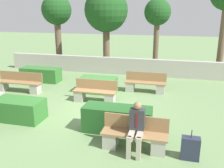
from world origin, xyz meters
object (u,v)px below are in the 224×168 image
bench_back (19,84)px  bench_front (134,138)px  person_seated_man (136,126)px  tree_center_left (106,11)px  suitcase (190,148)px  bench_left_side (95,94)px  tree_leftmost (57,12)px  tree_center_right (157,15)px  bench_right_side (145,85)px

bench_back → bench_front: bearing=-40.8°
person_seated_man → tree_center_left: 10.23m
suitcase → bench_left_side: bearing=137.1°
bench_left_side → tree_leftmost: bearing=130.9°
bench_left_side → suitcase: bench_left_side is taller
bench_left_side → tree_center_right: (1.83, 5.97, 2.96)m
bench_right_side → tree_leftmost: 8.39m
bench_left_side → bench_right_side: bearing=49.3°
bench_left_side → bench_front: bearing=-51.2°
tree_leftmost → bench_front: bearing=-54.6°
person_seated_man → suitcase: (1.33, 0.02, -0.45)m
bench_left_side → tree_center_right: 6.91m
suitcase → tree_center_left: 10.85m
person_seated_man → tree_center_right: tree_center_right is taller
bench_left_side → tree_center_left: 6.87m
bench_front → tree_leftmost: size_ratio=0.38×
bench_front → tree_center_right: (-0.29, 9.11, 2.96)m
tree_center_left → bench_left_side: bearing=-78.6°
bench_back → tree_leftmost: size_ratio=0.47×
bench_front → person_seated_man: size_ratio=1.29×
bench_right_side → suitcase: bearing=-59.0°
bench_right_side → tree_leftmost: size_ratio=0.40×
bench_right_side → bench_left_side: bearing=-123.6°
tree_leftmost → tree_center_right: bearing=-2.7°
bench_left_side → bench_back: same height
suitcase → tree_leftmost: tree_leftmost is taller
tree_center_left → bench_front: bearing=-70.0°
bench_left_side → tree_center_left: tree_center_left is taller
tree_center_left → bench_back: bearing=-114.3°
bench_front → tree_center_left: 10.20m
person_seated_man → suitcase: size_ratio=1.71×
bench_right_side → bench_back: 5.66m
suitcase → tree_center_left: size_ratio=0.16×
bench_right_side → suitcase: bench_right_side is taller
bench_right_side → tree_center_left: tree_center_left is taller
person_seated_man → tree_center_left: (-3.38, 9.25, 2.76)m
bench_front → person_seated_man: bearing=-66.3°
bench_right_side → bench_back: same height
person_seated_man → tree_center_right: size_ratio=0.32×
bench_back → tree_center_right: size_ratio=0.51×
bench_front → suitcase: (1.39, -0.12, -0.04)m
bench_left_side → bench_right_side: size_ratio=0.95×
bench_right_side → person_seated_man: size_ratio=1.35×
bench_front → tree_center_left: bearing=110.0°
bench_left_side → person_seated_man: size_ratio=1.29×
bench_left_side → person_seated_man: bearing=-51.6°
person_seated_man → tree_center_right: bearing=92.1°
bench_front → bench_back: bearing=148.7°
bench_left_side → suitcase: (3.51, -3.26, -0.04)m
bench_front → bench_back: same height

